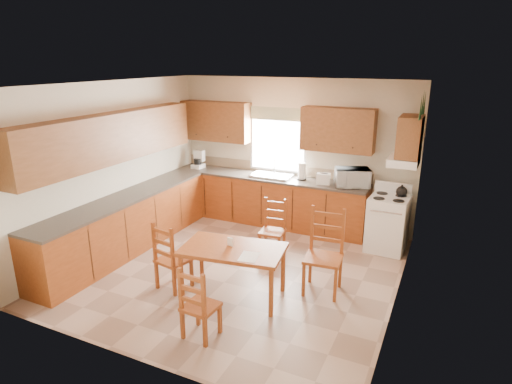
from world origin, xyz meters
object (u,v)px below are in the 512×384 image
at_px(stove, 387,224).
at_px(chair_far_right, 323,253).
at_px(microwave, 352,178).
at_px(dining_table, 233,272).
at_px(chair_near_right, 201,302).
at_px(chair_far_left, 272,228).
at_px(chair_near_left, 173,255).

relative_size(stove, chair_far_right, 0.78).
height_order(microwave, dining_table, microwave).
relative_size(microwave, chair_near_right, 0.60).
height_order(stove, chair_far_left, chair_far_left).
distance_m(stove, chair_far_right, 1.85).
relative_size(chair_far_left, chair_far_right, 0.79).
xyz_separation_m(microwave, chair_near_left, (-1.75, -2.79, -0.60)).
bearing_deg(chair_near_left, chair_near_right, 151.02).
relative_size(chair_near_right, chair_far_left, 0.98).
distance_m(chair_near_left, chair_near_right, 1.19).
bearing_deg(chair_far_left, dining_table, -93.88).
bearing_deg(dining_table, chair_near_right, -93.96).
bearing_deg(dining_table, chair_far_left, 83.21).
bearing_deg(chair_near_right, microwave, -99.73).
relative_size(dining_table, chair_near_right, 1.50).
distance_m(microwave, chair_far_right, 2.11).
height_order(stove, dining_table, stove).
relative_size(dining_table, chair_far_left, 1.47).
distance_m(stove, chair_near_right, 3.60).
bearing_deg(dining_table, chair_far_right, 22.09).
bearing_deg(microwave, chair_near_right, -125.94).
height_order(chair_near_right, chair_far_left, chair_far_left).
bearing_deg(chair_near_left, dining_table, -159.49).
xyz_separation_m(chair_near_left, chair_far_right, (1.87, 0.75, 0.09)).
distance_m(dining_table, chair_near_right, 0.91).
relative_size(chair_near_right, chair_far_right, 0.77).
xyz_separation_m(dining_table, chair_near_right, (0.07, -0.91, 0.09)).
xyz_separation_m(chair_near_left, chair_near_right, (0.91, -0.77, -0.04)).
relative_size(chair_near_left, chair_near_right, 1.09).
xyz_separation_m(stove, chair_far_right, (-0.56, -1.75, 0.13)).
distance_m(stove, microwave, 0.98).
xyz_separation_m(chair_far_left, chair_far_right, (1.07, -0.79, 0.12)).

